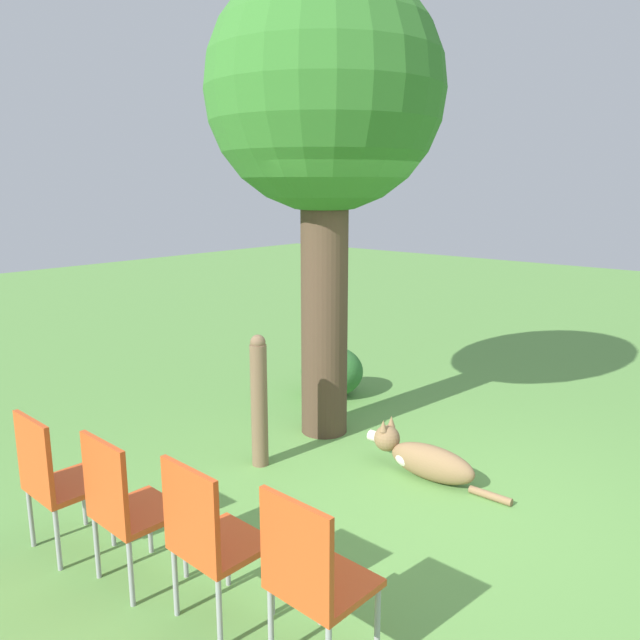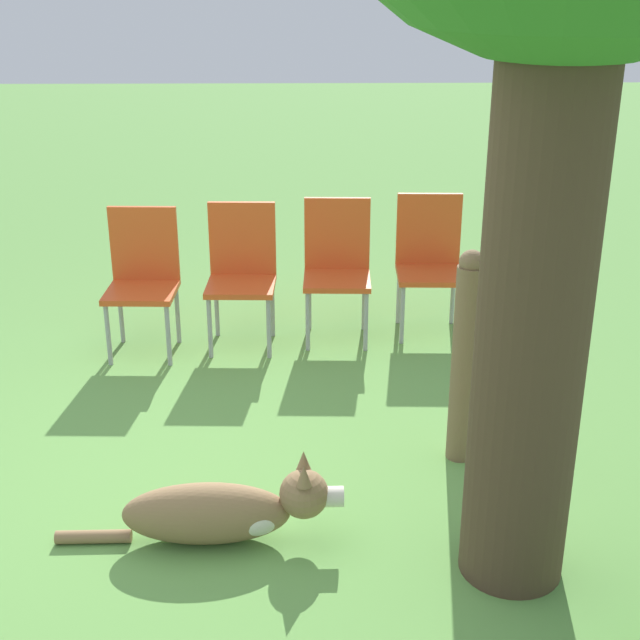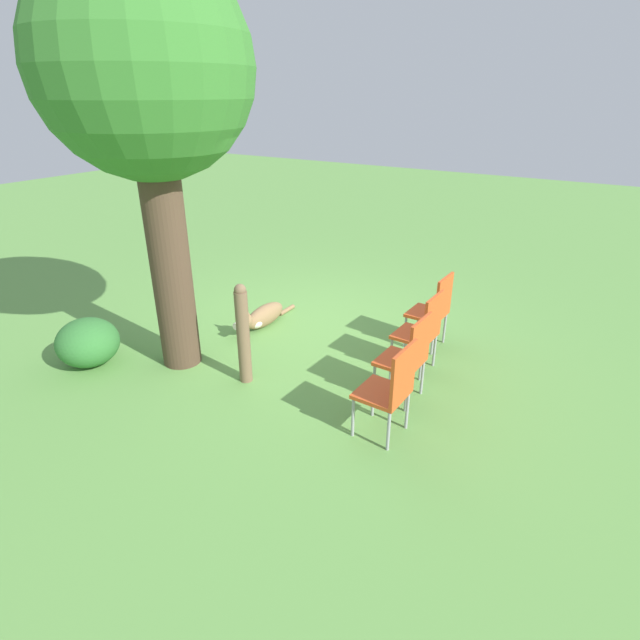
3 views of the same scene
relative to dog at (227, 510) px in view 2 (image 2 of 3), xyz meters
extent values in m
plane|color=#609947|center=(-0.46, -0.16, -0.16)|extent=(30.00, 30.00, 0.00)
cylinder|color=#4C3828|center=(0.21, 1.22, 1.11)|extent=(0.43, 0.43, 2.53)
ellipsoid|color=olive|center=(0.00, -0.09, -0.01)|extent=(0.25, 0.75, 0.28)
ellipsoid|color=silver|center=(0.00, 0.11, -0.03)|extent=(0.21, 0.26, 0.17)
sphere|color=olive|center=(0.00, 0.34, 0.08)|extent=(0.22, 0.22, 0.22)
cylinder|color=silver|center=(-0.01, 0.47, 0.06)|extent=(0.09, 0.10, 0.09)
cone|color=olive|center=(-0.06, 0.34, 0.21)|extent=(0.07, 0.07, 0.10)
cone|color=olive|center=(0.06, 0.34, 0.21)|extent=(0.07, 0.07, 0.10)
cylinder|color=olive|center=(0.01, -0.60, -0.13)|extent=(0.06, 0.34, 0.06)
cylinder|color=brown|center=(-0.70, 1.15, 0.37)|extent=(0.14, 0.14, 1.04)
sphere|color=brown|center=(-0.70, 1.15, 0.91)|extent=(0.12, 0.12, 0.12)
cube|color=#D14C1E|center=(-2.04, -0.70, 0.27)|extent=(0.43, 0.45, 0.04)
cube|color=#D14C1E|center=(-2.23, -0.69, 0.54)|extent=(0.05, 0.44, 0.49)
cylinder|color=#99999E|center=(-1.85, -0.51, 0.05)|extent=(0.03, 0.03, 0.41)
cylinder|color=#99999E|center=(-1.87, -0.89, 0.05)|extent=(0.03, 0.03, 0.41)
cylinder|color=#99999E|center=(-2.21, -0.50, 0.05)|extent=(0.03, 0.03, 0.41)
cylinder|color=#99999E|center=(-2.23, -0.88, 0.05)|extent=(0.03, 0.03, 0.41)
cube|color=#D14C1E|center=(-2.14, -0.07, 0.27)|extent=(0.43, 0.45, 0.04)
cube|color=#D14C1E|center=(-2.33, -0.06, 0.54)|extent=(0.05, 0.44, 0.49)
cylinder|color=#99999E|center=(-1.95, 0.12, 0.05)|extent=(0.03, 0.03, 0.41)
cylinder|color=#99999E|center=(-1.97, -0.26, 0.05)|extent=(0.03, 0.03, 0.41)
cylinder|color=#99999E|center=(-2.31, 0.13, 0.05)|extent=(0.03, 0.03, 0.41)
cylinder|color=#99999E|center=(-2.33, -0.25, 0.05)|extent=(0.03, 0.03, 0.41)
cube|color=#D14C1E|center=(-2.24, 0.57, 0.27)|extent=(0.43, 0.45, 0.04)
cube|color=#D14C1E|center=(-2.44, 0.57, 0.54)|extent=(0.05, 0.44, 0.49)
cylinder|color=#99999E|center=(-2.06, 0.75, 0.05)|extent=(0.03, 0.03, 0.41)
cylinder|color=#99999E|center=(-2.07, 0.37, 0.05)|extent=(0.03, 0.03, 0.41)
cylinder|color=#99999E|center=(-2.42, 0.76, 0.05)|extent=(0.03, 0.03, 0.41)
cylinder|color=#99999E|center=(-2.43, 0.38, 0.05)|extent=(0.03, 0.03, 0.41)
cube|color=#D14C1E|center=(-2.34, 1.20, 0.27)|extent=(0.43, 0.45, 0.04)
cube|color=#D14C1E|center=(-2.54, 1.20, 0.54)|extent=(0.05, 0.44, 0.49)
cylinder|color=#99999E|center=(-2.16, 1.38, 0.05)|extent=(0.03, 0.03, 0.41)
cylinder|color=#99999E|center=(-2.17, 1.00, 0.05)|extent=(0.03, 0.03, 0.41)
cylinder|color=#99999E|center=(-2.52, 1.39, 0.05)|extent=(0.03, 0.03, 0.41)
cylinder|color=#99999E|center=(-2.53, 1.01, 0.05)|extent=(0.03, 0.03, 0.41)
camera|label=1|loc=(-4.08, -2.42, 2.15)|focal=35.00mm
camera|label=2|loc=(3.32, 0.35, 2.26)|focal=50.00mm
camera|label=3|loc=(-3.90, 4.71, 2.75)|focal=28.00mm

